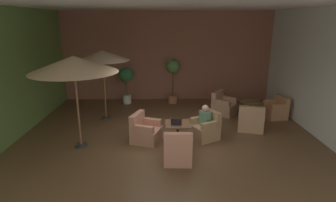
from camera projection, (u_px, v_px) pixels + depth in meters
name	position (u px, v px, depth m)	size (l,w,h in m)	color
ground_plane	(168.00, 141.00, 8.55)	(9.47, 9.50, 0.02)	brown
wall_back_brick	(167.00, 57.00, 12.51)	(9.47, 0.08, 3.95)	#8E5743
wall_left_accent	(4.00, 78.00, 7.94)	(0.08, 9.50, 3.95)	#60863F
wall_right_plain	(330.00, 77.00, 8.05)	(0.08, 9.50, 3.95)	silver
ceiling_slab	(168.00, 3.00, 7.43)	(9.47, 9.50, 0.06)	silver
cafe_table_front_left	(178.00, 128.00, 8.07)	(0.75, 0.75, 0.69)	black
armchair_front_left_north	(145.00, 131.00, 8.44)	(1.01, 1.01, 0.86)	tan
armchair_front_left_east	(178.00, 151.00, 7.15)	(0.73, 0.73, 0.91)	tan
armchair_front_left_south	(206.00, 129.00, 8.62)	(0.98, 0.97, 0.88)	tan
cafe_table_front_right	(250.00, 106.00, 10.24)	(0.73, 0.73, 0.69)	black
armchair_front_right_north	(276.00, 110.00, 10.47)	(0.82, 0.85, 0.82)	tan
armchair_front_right_east	(223.00, 106.00, 10.90)	(1.08, 1.07, 0.88)	tan
armchair_front_right_south	(251.00, 121.00, 9.30)	(0.97, 0.93, 0.90)	tan
patio_umbrella_tall_red	(102.00, 56.00, 9.81)	(1.94, 1.94, 2.53)	#2D2D2D
patio_umbrella_center_beige	(74.00, 64.00, 7.47)	(2.39, 2.39, 2.64)	#2D2D2D
potted_tree_left_corner	(126.00, 79.00, 12.09)	(0.62, 0.62, 1.59)	beige
potted_tree_mid_left	(173.00, 74.00, 12.12)	(0.61, 0.61, 1.95)	#AD6444
patron_blue_shirt	(205.00, 116.00, 8.48)	(0.34, 0.40, 0.66)	#557D5E
iced_drink_cup	(178.00, 122.00, 8.03)	(0.08, 0.08, 0.11)	white
open_laptop	(176.00, 123.00, 7.90)	(0.32, 0.24, 0.20)	#9EA0A5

